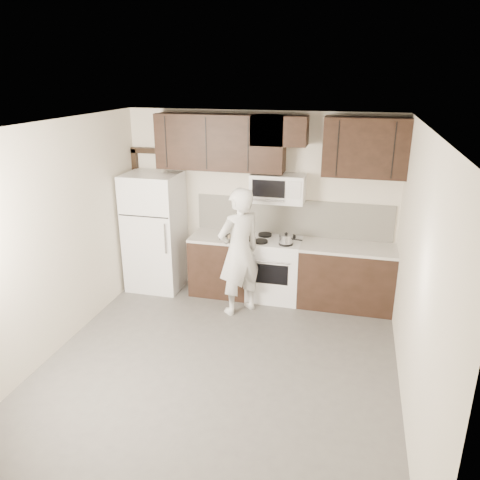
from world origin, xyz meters
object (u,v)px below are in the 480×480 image
at_px(stove, 274,269).
at_px(refrigerator, 155,232).
at_px(microwave, 278,188).
at_px(person, 239,252).

relative_size(stove, refrigerator, 0.52).
height_order(stove, refrigerator, refrigerator).
bearing_deg(stove, microwave, 90.10).
bearing_deg(person, stove, -173.10).
bearing_deg(microwave, stove, -89.90).
height_order(stove, person, person).
bearing_deg(refrigerator, microwave, 5.15).
height_order(stove, microwave, microwave).
xyz_separation_m(stove, person, (-0.40, -0.55, 0.44)).
xyz_separation_m(microwave, refrigerator, (-1.85, -0.17, -0.75)).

